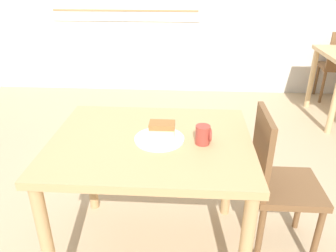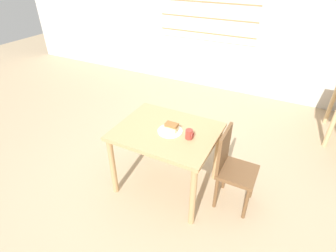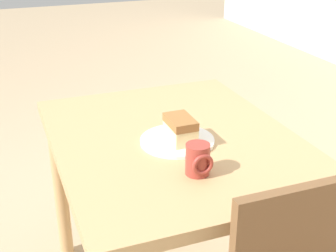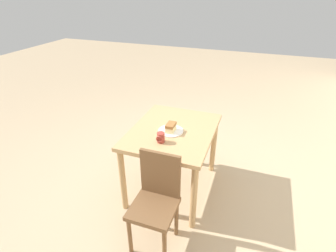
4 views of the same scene
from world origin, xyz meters
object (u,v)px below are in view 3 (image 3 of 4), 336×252
object	(u,v)px
dining_table_near	(174,164)
coffee_mug	(198,160)
plate	(177,141)
cake_slice	(180,129)

from	to	relation	value
dining_table_near	coffee_mug	world-z (taller)	coffee_mug
dining_table_near	plate	size ratio (longest dim) A/B	4.05
cake_slice	coffee_mug	size ratio (longest dim) A/B	1.32
dining_table_near	plate	distance (m)	0.12
dining_table_near	coffee_mug	size ratio (longest dim) A/B	10.63
plate	cake_slice	xyz separation A→B (m)	(0.01, 0.01, 0.05)
dining_table_near	cake_slice	bearing A→B (deg)	-2.37
dining_table_near	plate	xyz separation A→B (m)	(0.04, -0.01, 0.11)
plate	coffee_mug	bearing A→B (deg)	-5.72
plate	dining_table_near	bearing A→B (deg)	170.32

